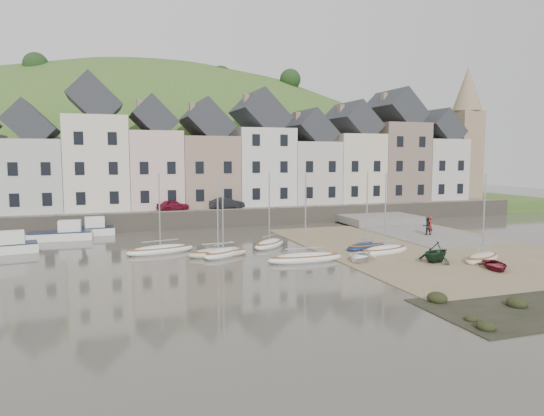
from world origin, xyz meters
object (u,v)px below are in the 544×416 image
object	(u,v)px
car_left	(173,205)
car_right	(227,203)
sailboat_0	(160,250)
rowboat_red	(495,265)
person_dark	(427,226)
person_red	(430,225)
rowboat_white	(360,256)
rowboat_green	(436,252)

from	to	relation	value
car_left	car_right	xyz separation A→B (m)	(5.82, 0.00, 0.04)
sailboat_0	car_left	bearing A→B (deg)	78.64
rowboat_red	person_dark	world-z (taller)	person_dark
person_red	rowboat_red	bearing A→B (deg)	44.61
person_red	person_dark	bearing A→B (deg)	-4.74
person_dark	car_right	size ratio (longest dim) A/B	0.43
rowboat_white	rowboat_green	xyz separation A→B (m)	(4.69, -2.14, 0.42)
sailboat_0	person_dark	size ratio (longest dim) A/B	3.92
sailboat_0	car_left	size ratio (longest dim) A/B	1.86
rowboat_white	car_right	xyz separation A→B (m)	(-4.11, 22.34, 1.86)
person_dark	car_left	bearing A→B (deg)	-22.58
rowboat_green	rowboat_red	bearing A→B (deg)	15.54
rowboat_white	car_left	bearing A→B (deg)	154.22
rowboat_green	rowboat_red	distance (m)	3.85
rowboat_green	sailboat_0	bearing A→B (deg)	-139.50
rowboat_white	rowboat_red	bearing A→B (deg)	3.28
rowboat_red	car_left	world-z (taller)	car_left
rowboat_red	car_left	bearing A→B (deg)	146.58
person_red	person_dark	distance (m)	0.52
rowboat_white	person_red	xyz separation A→B (m)	(11.68, 7.99, 0.59)
car_left	car_right	world-z (taller)	car_right
rowboat_green	car_left	distance (m)	28.55
rowboat_red	person_red	size ratio (longest dim) A/B	1.66
rowboat_red	person_dark	distance (m)	13.73
sailboat_0	person_dark	distance (m)	24.11
person_dark	sailboat_0	bearing A→B (deg)	12.53
car_left	person_red	bearing A→B (deg)	-140.86
sailboat_0	person_red	world-z (taller)	sailboat_0
rowboat_white	person_red	distance (m)	14.17
rowboat_red	car_left	size ratio (longest dim) A/B	0.81
sailboat_0	car_left	distance (m)	15.20
rowboat_green	car_left	bearing A→B (deg)	-169.78
rowboat_green	car_left	xyz separation A→B (m)	(-14.62, 24.48, 1.40)
rowboat_red	car_left	xyz separation A→B (m)	(-16.88, 27.57, 1.83)
person_dark	car_left	distance (m)	25.67
rowboat_white	rowboat_green	world-z (taller)	rowboat_green
rowboat_white	car_left	xyz separation A→B (m)	(-9.93, 22.34, 1.82)
rowboat_white	car_left	size ratio (longest dim) A/B	0.86
person_dark	car_right	bearing A→B (deg)	-31.56
sailboat_0	person_red	size ratio (longest dim) A/B	3.82
rowboat_white	person_dark	bearing A→B (deg)	75.14
person_red	car_left	size ratio (longest dim) A/B	0.49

